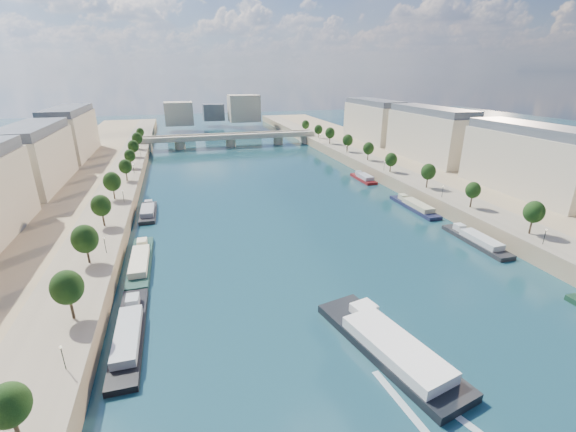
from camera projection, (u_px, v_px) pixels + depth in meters
ground at (284, 211)px, 134.57m from camera, size 700.00×700.00×0.00m
quay_left at (52, 226)px, 115.05m from camera, size 44.00×520.00×5.00m
quay_right at (459, 188)px, 152.34m from camera, size 44.00×520.00×5.00m
pave_left at (105, 214)px, 118.03m from camera, size 14.00×520.00×0.10m
pave_right at (427, 185)px, 147.56m from camera, size 14.00×520.00×0.10m
trees_left at (110, 194)px, 118.43m from camera, size 4.80×268.80×8.26m
trees_right at (409, 166)px, 154.12m from camera, size 4.80×268.80×8.26m
lamps_left at (115, 215)px, 109.24m from camera, size 0.36×200.36×4.28m
lamps_right at (410, 176)px, 149.92m from camera, size 0.36×200.36×4.28m
buildings_left at (6, 174)px, 117.55m from camera, size 16.00×226.00×23.20m
buildings_right at (471, 146)px, 161.58m from camera, size 16.00×226.00×23.20m
skyline at (219, 111)px, 327.64m from camera, size 79.00×42.00×22.00m
bridge at (230, 138)px, 249.76m from camera, size 112.00×12.00×8.15m
tour_barge at (389, 346)px, 66.75m from camera, size 15.42×32.12×4.20m
wake at (450, 432)px, 52.32m from camera, size 13.24×25.99×0.04m
moored_barges_left at (133, 312)px, 76.83m from camera, size 5.00×153.59×3.60m
moored_barges_right at (490, 248)px, 104.54m from camera, size 5.00×162.38×3.60m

